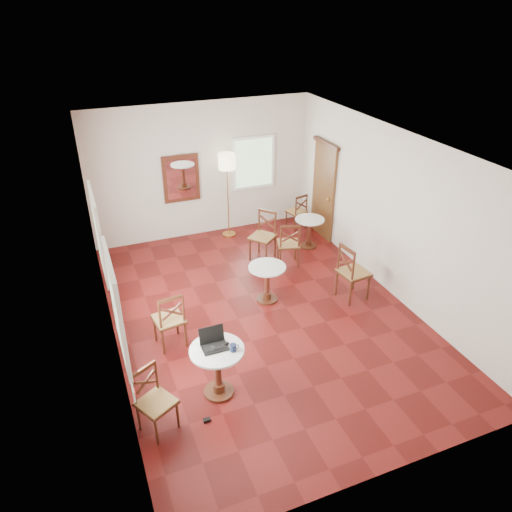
{
  "coord_description": "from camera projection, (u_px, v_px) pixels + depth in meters",
  "views": [
    {
      "loc": [
        -2.65,
        -6.37,
        4.99
      ],
      "look_at": [
        0.0,
        0.3,
        1.0
      ],
      "focal_mm": 33.61,
      "sensor_mm": 36.0,
      "label": 1
    }
  ],
  "objects": [
    {
      "name": "cafe_table_back",
      "position": [
        309.0,
        230.0,
        10.45
      ],
      "size": [
        0.63,
        0.63,
        0.67
      ],
      "color": "#452011",
      "rests_on": "ground"
    },
    {
      "name": "chair_mid_b",
      "position": [
        352.0,
        272.0,
        8.63
      ],
      "size": [
        0.56,
        0.56,
        1.09
      ],
      "rotation": [
        0.0,
        0.0,
        1.69
      ],
      "color": "#452011",
      "rests_on": "ground"
    },
    {
      "name": "ground",
      "position": [
        262.0,
        313.0,
        8.45
      ],
      "size": [
        7.0,
        7.0,
        0.0
      ],
      "primitive_type": "plane",
      "color": "#59100F",
      "rests_on": "ground"
    },
    {
      "name": "chair_near_a",
      "position": [
        169.0,
        319.0,
        7.47
      ],
      "size": [
        0.52,
        0.52,
        0.99
      ],
      "rotation": [
        0.0,
        0.0,
        3.28
      ],
      "color": "#452011",
      "rests_on": "ground"
    },
    {
      "name": "power_adapter",
      "position": [
        207.0,
        420.0,
        6.33
      ],
      "size": [
        0.1,
        0.06,
        0.04
      ],
      "primitive_type": "cube",
      "color": "black",
      "rests_on": "ground"
    },
    {
      "name": "room_shell",
      "position": [
        253.0,
        209.0,
        7.74
      ],
      "size": [
        5.02,
        7.02,
        3.01
      ],
      "color": "beige",
      "rests_on": "ground"
    },
    {
      "name": "chair_back_b",
      "position": [
        263.0,
        236.0,
        9.96
      ],
      "size": [
        0.67,
        0.67,
        1.03
      ],
      "rotation": [
        0.0,
        0.0,
        -0.89
      ],
      "color": "#452011",
      "rests_on": "ground"
    },
    {
      "name": "mouse",
      "position": [
        226.0,
        344.0,
        6.47
      ],
      "size": [
        0.11,
        0.08,
        0.04
      ],
      "primitive_type": "ellipsoid",
      "rotation": [
        0.0,
        0.0,
        0.12
      ],
      "color": "black",
      "rests_on": "cafe_table_near"
    },
    {
      "name": "chair_near_b",
      "position": [
        155.0,
        401.0,
        6.03
      ],
      "size": [
        0.58,
        0.58,
        0.93
      ],
      "rotation": [
        0.0,
        0.0,
        0.5
      ],
      "color": "#452011",
      "rests_on": "ground"
    },
    {
      "name": "laptop",
      "position": [
        213.0,
        342.0,
        6.44
      ],
      "size": [
        0.35,
        0.29,
        0.25
      ],
      "rotation": [
        0.0,
        0.0,
        0.0
      ],
      "color": "black",
      "rests_on": "cafe_table_near"
    },
    {
      "name": "chair_back_a",
      "position": [
        297.0,
        211.0,
        11.27
      ],
      "size": [
        0.49,
        0.49,
        0.87
      ],
      "rotation": [
        0.0,
        0.0,
        3.4
      ],
      "color": "#452011",
      "rests_on": "ground"
    },
    {
      "name": "cafe_table_near",
      "position": [
        218.0,
        366.0,
        6.55
      ],
      "size": [
        0.75,
        0.75,
        0.79
      ],
      "color": "#452011",
      "rests_on": "ground"
    },
    {
      "name": "floor_lamp",
      "position": [
        227.0,
        167.0,
        10.36
      ],
      "size": [
        0.38,
        0.38,
        1.93
      ],
      "color": "#BF8C3F",
      "rests_on": "ground"
    },
    {
      "name": "water_glass",
      "position": [
        212.0,
        349.0,
        6.34
      ],
      "size": [
        0.05,
        0.05,
        0.09
      ],
      "primitive_type": "cylinder",
      "color": "white",
      "rests_on": "cafe_table_near"
    },
    {
      "name": "chair_mid_a",
      "position": [
        288.0,
        244.0,
        9.72
      ],
      "size": [
        0.56,
        0.56,
        0.97
      ],
      "rotation": [
        0.0,
        0.0,
        2.84
      ],
      "color": "#452011",
      "rests_on": "ground"
    },
    {
      "name": "navy_mug",
      "position": [
        233.0,
        348.0,
        6.36
      ],
      "size": [
        0.13,
        0.09,
        0.1
      ],
      "color": "#101937",
      "rests_on": "cafe_table_near"
    },
    {
      "name": "cafe_table_mid",
      "position": [
        267.0,
        279.0,
        8.6
      ],
      "size": [
        0.67,
        0.67,
        0.71
      ],
      "color": "#452011",
      "rests_on": "ground"
    }
  ]
}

